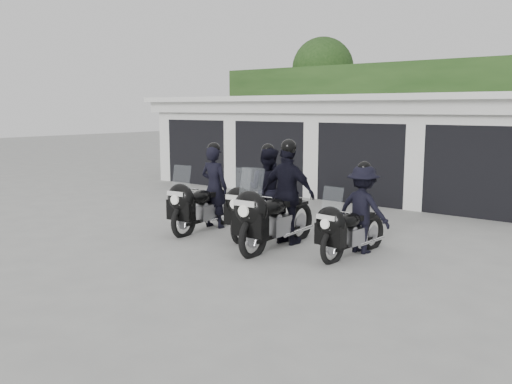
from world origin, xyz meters
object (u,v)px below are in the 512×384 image
Objects in this scene: police_bike_a at (206,195)px; police_bike_b at (263,195)px; police_bike_c at (282,200)px; police_bike_d at (358,214)px.

police_bike_b is at bearing 16.52° from police_bike_a.
police_bike_c is at bearing -41.23° from police_bike_b.
police_bike_c is (0.92, -0.59, 0.07)m from police_bike_b.
police_bike_c is at bearing -8.81° from police_bike_a.
police_bike_c is (2.10, -0.11, 0.12)m from police_bike_a.
police_bike_a is 2.11m from police_bike_c.
police_bike_b reaches higher than police_bike_d.
police_bike_a is at bearing 174.63° from police_bike_c.
police_bike_c reaches higher than police_bike_a.
police_bike_a is at bearing -171.27° from police_bike_d.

